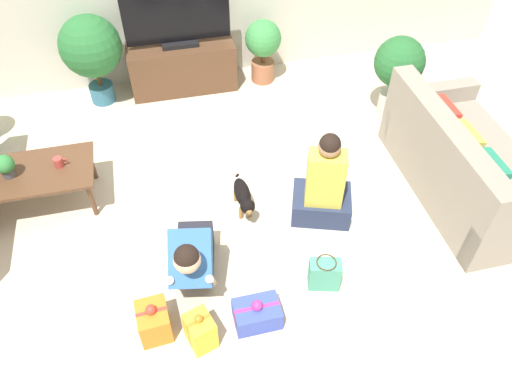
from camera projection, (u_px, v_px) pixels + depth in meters
name	position (u px, v px, depth m)	size (l,w,h in m)	color
ground_plane	(214.00, 232.00, 4.47)	(16.00, 16.00, 0.00)	beige
sofa_right	(464.00, 166.00, 4.63)	(0.93, 1.85, 0.85)	gray
coffee_table	(37.00, 175.00, 4.46)	(1.00, 0.62, 0.41)	brown
tv_console	(183.00, 67.00, 5.86)	(1.22, 0.45, 0.57)	brown
tv	(177.00, 23.00, 5.47)	(1.17, 0.20, 0.60)	black
potted_plant_corner_right	(398.00, 67.00, 5.26)	(0.53, 0.53, 0.93)	beige
potted_plant_back_right	(263.00, 45.00, 5.85)	(0.42, 0.42, 0.77)	#A36042
potted_plant_back_left	(91.00, 49.00, 5.40)	(0.67, 0.67, 1.04)	#336B84
person_kneeling	(193.00, 256.00, 3.87)	(0.45, 0.77, 0.75)	#23232D
person_sitting	(324.00, 188.00, 4.36)	(0.62, 0.58, 0.98)	#283351
dog	(243.00, 196.00, 4.49)	(0.15, 0.54, 0.31)	black
gift_box_a	(154.00, 321.00, 3.69)	(0.24, 0.28, 0.34)	orange
gift_box_b	(257.00, 314.00, 3.78)	(0.35, 0.25, 0.26)	#3D51BC
gift_box_c	(200.00, 331.00, 3.62)	(0.24, 0.26, 0.35)	yellow
gift_bag_a	(325.00, 274.00, 3.97)	(0.28, 0.20, 0.31)	#4CA384
mug	(59.00, 162.00, 4.44)	(0.12, 0.08, 0.09)	#B23D38
tabletop_plant	(5.00, 166.00, 4.30)	(0.17, 0.17, 0.22)	#4C4C51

